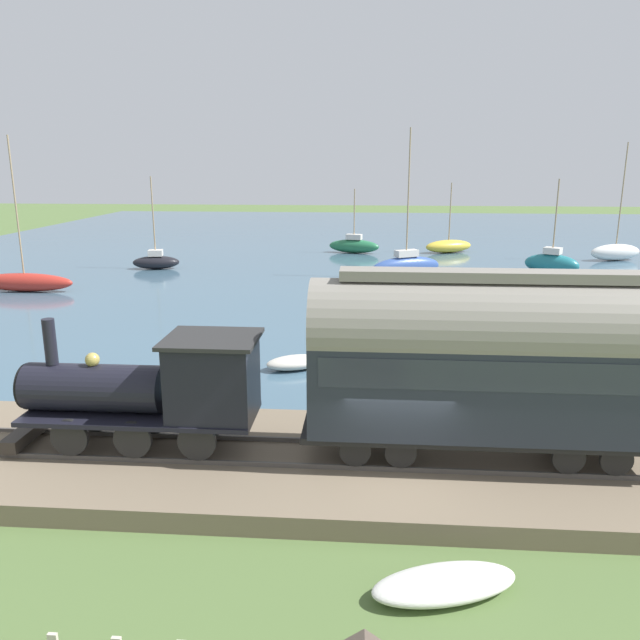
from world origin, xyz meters
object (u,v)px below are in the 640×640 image
steam_locomotive (157,386)px  rowboat_mid_harbor (295,362)px  sailboat_white (615,252)px  sailboat_black (156,261)px  sailboat_red (25,281)px  rowboat_off_pier (566,363)px  sailboat_teal (552,263)px  beached_dinghy (445,584)px  sailboat_blue (406,266)px  sailboat_green (354,245)px  passenger_coach (485,357)px  sailboat_yellow (449,246)px  rowboat_near_shore (639,338)px

steam_locomotive → rowboat_mid_harbor: bearing=-17.2°
sailboat_white → sailboat_black: bearing=83.8°
sailboat_red → rowboat_off_pier: 31.18m
sailboat_teal → sailboat_white: bearing=-13.9°
beached_dinghy → rowboat_mid_harbor: bearing=18.6°
sailboat_blue → sailboat_black: size_ratio=1.47×
sailboat_green → rowboat_off_pier: (-30.49, -8.88, -0.42)m
passenger_coach → sailboat_yellow: sailboat_yellow is taller
sailboat_blue → rowboat_off_pier: 19.62m
sailboat_white → rowboat_near_shore: size_ratio=4.35×
sailboat_black → sailboat_red: size_ratio=0.73×
sailboat_black → sailboat_white: size_ratio=0.73×
sailboat_blue → sailboat_red: (-6.39, 23.48, -0.21)m
steam_locomotive → sailboat_teal: (30.01, -18.10, -1.46)m
sailboat_yellow → sailboat_green: bearing=71.3°
sailboat_red → beached_dinghy: bearing=-138.5°
sailboat_blue → sailboat_black: 18.34m
sailboat_green → rowboat_near_shore: (-26.48, -13.21, -0.46)m
sailboat_white → sailboat_red: (-15.37, 40.64, -0.10)m
passenger_coach → rowboat_mid_harbor: passenger_coach is taller
sailboat_teal → rowboat_mid_harbor: bearing=175.6°
sailboat_red → rowboat_mid_harbor: size_ratio=3.66×
sailboat_black → rowboat_mid_harbor: sailboat_black is taller
sailboat_blue → sailboat_yellow: sailboat_blue is taller
sailboat_blue → beached_dinghy: sailboat_blue is taller
sailboat_blue → beached_dinghy: 32.31m
sailboat_black → sailboat_white: bearing=-89.7°
passenger_coach → sailboat_blue: (27.90, 0.21, -2.40)m
sailboat_blue → sailboat_white: (8.98, -17.16, -0.12)m
sailboat_blue → sailboat_black: bearing=53.9°
steam_locomotive → sailboat_teal: 35.08m
sailboat_yellow → beached_dinghy: (-44.70, 5.46, -0.36)m
sailboat_yellow → sailboat_red: size_ratio=0.65×
sailboat_teal → sailboat_red: sailboat_red is taller
sailboat_blue → rowboat_near_shore: sailboat_blue is taller
sailboat_white → sailboat_red: sailboat_red is taller
sailboat_teal → rowboat_near_shore: (-17.04, 0.88, -0.60)m
rowboat_off_pier → sailboat_black: bearing=97.7°
sailboat_blue → passenger_coach: bearing=151.4°
rowboat_near_shore → sailboat_white: bearing=-77.6°
rowboat_mid_harbor → rowboat_off_pier: bearing=-109.2°
sailboat_teal → beached_dinghy: sailboat_teal is taller
sailboat_teal → sailboat_red: 34.80m
sailboat_blue → sailboat_white: bearing=-91.4°
steam_locomotive → sailboat_blue: sailboat_blue is taller
sailboat_blue → sailboat_white: 19.37m
rowboat_near_shore → sailboat_black: bearing=-1.5°
passenger_coach → sailboat_green: 39.74m
passenger_coach → sailboat_yellow: 40.62m
steam_locomotive → rowboat_off_pier: 15.83m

